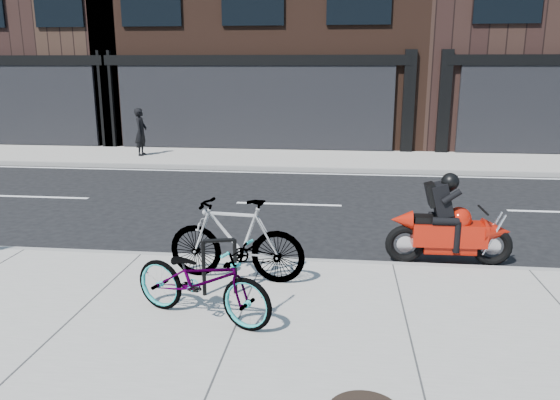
# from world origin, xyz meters

# --- Properties ---
(ground) EXTENTS (120.00, 120.00, 0.00)m
(ground) POSITION_xyz_m (0.00, 0.00, 0.00)
(ground) COLOR black
(ground) RESTS_ON ground
(sidewalk_near) EXTENTS (60.00, 6.00, 0.13)m
(sidewalk_near) POSITION_xyz_m (0.00, -5.00, 0.07)
(sidewalk_near) COLOR gray
(sidewalk_near) RESTS_ON ground
(sidewalk_far) EXTENTS (60.00, 3.50, 0.13)m
(sidewalk_far) POSITION_xyz_m (0.00, 7.75, 0.07)
(sidewalk_far) COLOR gray
(sidewalk_far) RESTS_ON ground
(bike_rack) EXTENTS (0.45, 0.16, 0.77)m
(bike_rack) POSITION_xyz_m (-0.38, -3.38, 0.58)
(bike_rack) COLOR black
(bike_rack) RESTS_ON sidewalk_near
(bicycle_front) EXTENTS (2.00, 1.28, 0.99)m
(bicycle_front) POSITION_xyz_m (-0.42, -4.11, 0.63)
(bicycle_front) COLOR gray
(bicycle_front) RESTS_ON sidewalk_near
(bicycle_rear) EXTENTS (2.02, 0.77, 1.18)m
(bicycle_rear) POSITION_xyz_m (-0.26, -2.84, 0.72)
(bicycle_rear) COLOR gray
(bicycle_rear) RESTS_ON sidewalk_near
(motorcycle) EXTENTS (1.99, 0.43, 1.49)m
(motorcycle) POSITION_xyz_m (2.99, -1.49, 0.60)
(motorcycle) COLOR black
(motorcycle) RESTS_ON ground
(pedestrian) EXTENTS (0.41, 0.59, 1.58)m
(pedestrian) POSITION_xyz_m (-5.52, 7.55, 0.92)
(pedestrian) COLOR black
(pedestrian) RESTS_ON sidewalk_far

